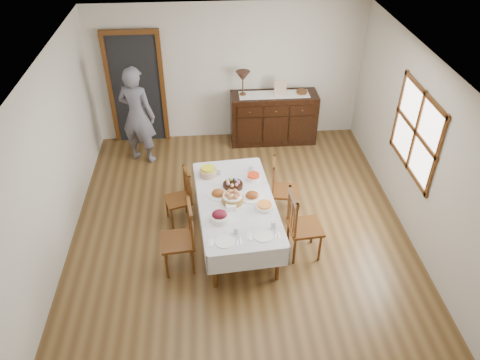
{
  "coord_description": "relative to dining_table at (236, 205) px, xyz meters",
  "views": [
    {
      "loc": [
        -0.4,
        -5.17,
        4.77
      ],
      "look_at": [
        0.0,
        0.1,
        0.95
      ],
      "focal_mm": 35.0,
      "sensor_mm": 36.0,
      "label": 1
    }
  ],
  "objects": [
    {
      "name": "chair_left_near",
      "position": [
        -0.76,
        -0.5,
        -0.1
      ],
      "size": [
        0.48,
        0.48,
        1.05
      ],
      "rotation": [
        0.0,
        0.0,
        -1.46
      ],
      "color": "#502B10",
      "rests_on": "ground"
    },
    {
      "name": "beet_bowl",
      "position": [
        -0.25,
        -0.4,
        0.15
      ],
      "size": [
        0.25,
        0.25,
        0.15
      ],
      "color": "white",
      "rests_on": "dining_table"
    },
    {
      "name": "butter_dish",
      "position": [
        -0.08,
        -0.19,
        0.12
      ],
      "size": [
        0.15,
        0.1,
        0.07
      ],
      "color": "white",
      "rests_on": "dining_table"
    },
    {
      "name": "room_shell",
      "position": [
        -0.08,
        0.48,
        1.02
      ],
      "size": [
        5.02,
        6.02,
        2.65
      ],
      "color": "white",
      "rests_on": "ground"
    },
    {
      "name": "egg_basket",
      "position": [
        -0.02,
        0.32,
        0.12
      ],
      "size": [
        0.29,
        0.29,
        0.11
      ],
      "color": "black",
      "rests_on": "dining_table"
    },
    {
      "name": "ham_platter_b",
      "position": [
        0.23,
        0.06,
        0.12
      ],
      "size": [
        0.32,
        0.32,
        0.11
      ],
      "color": "white",
      "rests_on": "dining_table"
    },
    {
      "name": "pineapple_bowl",
      "position": [
        -0.38,
        0.64,
        0.15
      ],
      "size": [
        0.26,
        0.26,
        0.14
      ],
      "color": "tan",
      "rests_on": "dining_table"
    },
    {
      "name": "ground",
      "position": [
        0.07,
        0.05,
        -0.62
      ],
      "size": [
        6.0,
        6.0,
        0.0
      ],
      "primitive_type": "plane",
      "color": "brown"
    },
    {
      "name": "deco_bowl",
      "position": [
        1.42,
        2.78,
        0.38
      ],
      "size": [
        0.2,
        0.2,
        0.06
      ],
      "color": "#502B10",
      "rests_on": "sideboard"
    },
    {
      "name": "dining_table",
      "position": [
        0.0,
        0.0,
        0.0
      ],
      "size": [
        1.22,
        2.15,
        0.71
      ],
      "rotation": [
        0.0,
        0.0,
        0.08
      ],
      "color": "silver",
      "rests_on": "ground"
    },
    {
      "name": "glass_far_b",
      "position": [
        0.28,
        0.69,
        0.14
      ],
      "size": [
        0.07,
        0.07,
        0.1
      ],
      "color": "silver",
      "rests_on": "dining_table"
    },
    {
      "name": "setting_left",
      "position": [
        -0.15,
        -0.77,
        0.11
      ],
      "size": [
        0.43,
        0.31,
        0.1
      ],
      "color": "white",
      "rests_on": "dining_table"
    },
    {
      "name": "setting_right",
      "position": [
        0.34,
        -0.7,
        0.11
      ],
      "size": [
        0.43,
        0.31,
        0.1
      ],
      "color": "white",
      "rests_on": "dining_table"
    },
    {
      "name": "ham_platter_a",
      "position": [
        -0.24,
        0.14,
        0.12
      ],
      "size": [
        0.3,
        0.3,
        0.11
      ],
      "color": "white",
      "rests_on": "dining_table"
    },
    {
      "name": "chair_left_far",
      "position": [
        -0.8,
        0.49,
        -0.17
      ],
      "size": [
        0.46,
        0.46,
        0.89
      ],
      "rotation": [
        0.0,
        0.0,
        -1.27
      ],
      "color": "#502B10",
      "rests_on": "ground"
    },
    {
      "name": "chair_right_near",
      "position": [
        0.87,
        -0.38,
        -0.08
      ],
      "size": [
        0.48,
        0.48,
        1.07
      ],
      "rotation": [
        0.0,
        0.0,
        1.66
      ],
      "color": "#502B10",
      "rests_on": "ground"
    },
    {
      "name": "bread_basket",
      "position": [
        -0.05,
        -0.03,
        0.16
      ],
      "size": [
        0.3,
        0.3,
        0.17
      ],
      "color": "olive",
      "rests_on": "dining_table"
    },
    {
      "name": "person",
      "position": [
        -1.57,
        2.28,
        0.34
      ],
      "size": [
        0.7,
        0.58,
        1.92
      ],
      "primitive_type": "imported",
      "rotation": [
        0.0,
        0.0,
        2.76
      ],
      "color": "slate",
      "rests_on": "ground"
    },
    {
      "name": "chair_right_far",
      "position": [
        0.73,
        0.53,
        -0.14
      ],
      "size": [
        0.46,
        0.46,
        0.97
      ],
      "rotation": [
        0.0,
        0.0,
        1.41
      ],
      "color": "#502B10",
      "rests_on": "ground"
    },
    {
      "name": "carrot_bowl",
      "position": [
        0.29,
        0.49,
        0.13
      ],
      "size": [
        0.21,
        0.21,
        0.09
      ],
      "color": "white",
      "rests_on": "dining_table"
    },
    {
      "name": "casserole_dish",
      "position": [
        0.37,
        -0.2,
        0.12
      ],
      "size": [
        0.25,
        0.25,
        0.08
      ],
      "color": "white",
      "rests_on": "dining_table"
    },
    {
      "name": "picture_frame",
      "position": [
        1.01,
        2.74,
        0.49
      ],
      "size": [
        0.22,
        0.08,
        0.28
      ],
      "color": "tan",
      "rests_on": "sideboard"
    },
    {
      "name": "runner",
      "position": [
        0.9,
        2.76,
        0.36
      ],
      "size": [
        1.3,
        0.35,
        0.01
      ],
      "color": "white",
      "rests_on": "sideboard"
    },
    {
      "name": "table_lamp",
      "position": [
        0.32,
        2.8,
        0.71
      ],
      "size": [
        0.26,
        0.26,
        0.46
      ],
      "color": "brown",
      "rests_on": "sideboard"
    },
    {
      "name": "glass_far_a",
      "position": [
        -0.2,
        0.65,
        0.14
      ],
      "size": [
        0.06,
        0.06,
        0.1
      ],
      "color": "silver",
      "rests_on": "dining_table"
    },
    {
      "name": "sideboard",
      "position": [
        0.91,
        2.77,
        -0.13
      ],
      "size": [
        1.63,
        0.59,
        0.98
      ],
      "color": "black",
      "rests_on": "ground"
    }
  ]
}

